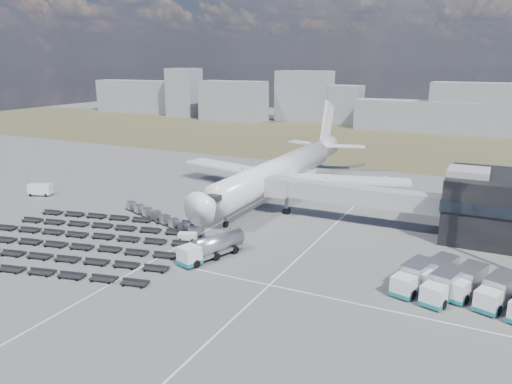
% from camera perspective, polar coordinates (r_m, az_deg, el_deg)
% --- Properties ---
extents(ground, '(420.00, 420.00, 0.00)m').
position_cam_1_polar(ground, '(77.15, -6.80, -5.95)').
color(ground, '#565659').
rests_on(ground, ground).
extents(grass_strip, '(420.00, 90.00, 0.01)m').
position_cam_1_polar(grass_strip, '(176.84, 13.07, 5.60)').
color(grass_strip, '#4A472C').
rests_on(grass_strip, ground).
extents(lane_markings, '(47.12, 110.00, 0.01)m').
position_cam_1_polar(lane_markings, '(75.08, 0.76, -6.44)').
color(lane_markings, silver).
rests_on(lane_markings, ground).
extents(jet_bridge, '(30.30, 3.80, 7.05)m').
position_cam_1_polar(jet_bridge, '(86.93, 9.42, -0.16)').
color(jet_bridge, '#939399').
rests_on(jet_bridge, ground).
extents(airliner, '(51.59, 64.53, 17.62)m').
position_cam_1_polar(airliner, '(103.11, 2.95, 2.53)').
color(airliner, white).
rests_on(airliner, ground).
extents(skyline, '(303.20, 26.93, 24.08)m').
position_cam_1_polar(skyline, '(218.48, 10.84, 9.74)').
color(skyline, gray).
rests_on(skyline, ground).
extents(fuel_tanker, '(5.78, 10.87, 3.41)m').
position_cam_1_polar(fuel_tanker, '(71.25, -5.11, -6.23)').
color(fuel_tanker, white).
rests_on(fuel_tanker, ground).
extents(pushback_tug, '(3.20, 2.49, 1.32)m').
position_cam_1_polar(pushback_tug, '(78.41, -7.83, -5.13)').
color(pushback_tug, white).
rests_on(pushback_tug, ground).
extents(utility_van, '(5.06, 3.70, 2.44)m').
position_cam_1_polar(utility_van, '(112.58, -23.42, 0.23)').
color(utility_van, white).
rests_on(utility_van, ground).
extents(catering_truck, '(2.83, 6.43, 2.91)m').
position_cam_1_polar(catering_truck, '(111.37, 5.82, 1.39)').
color(catering_truck, white).
rests_on(catering_truck, ground).
extents(service_trucks_near, '(8.04, 8.89, 3.01)m').
position_cam_1_polar(service_trucks_near, '(63.96, 19.04, -9.64)').
color(service_trucks_near, white).
rests_on(service_trucks_near, ground).
extents(service_trucks_far, '(15.13, 11.39, 2.99)m').
position_cam_1_polar(service_trucks_far, '(64.90, 24.31, -9.83)').
color(service_trucks_far, white).
rests_on(service_trucks_far, ground).
extents(uld_row, '(21.22, 9.20, 1.50)m').
position_cam_1_polar(uld_row, '(87.80, -10.88, -2.90)').
color(uld_row, black).
rests_on(uld_row, ground).
extents(baggage_dollies, '(38.38, 31.93, 0.81)m').
position_cam_1_polar(baggage_dollies, '(81.87, -19.85, -5.23)').
color(baggage_dollies, black).
rests_on(baggage_dollies, ground).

